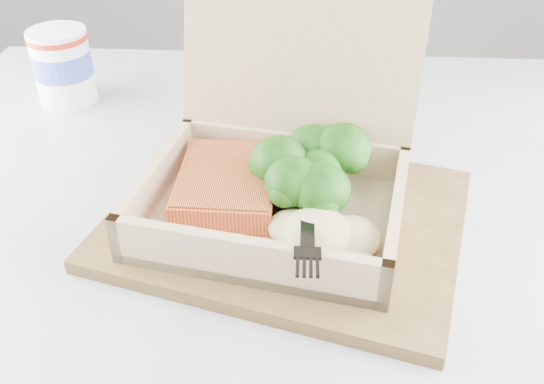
# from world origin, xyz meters

# --- Properties ---
(cafe_table) EXTENTS (0.91, 0.91, 0.75)m
(cafe_table) POSITION_xyz_m (0.08, 0.12, 0.55)
(cafe_table) COLOR black
(cafe_table) RESTS_ON floor
(serving_tray) EXTENTS (0.37, 0.31, 0.01)m
(serving_tray) POSITION_xyz_m (0.12, 0.12, 0.75)
(serving_tray) COLOR brown
(serving_tray) RESTS_ON cafe_table
(takeout_container) EXTENTS (0.26, 0.25, 0.22)m
(takeout_container) POSITION_xyz_m (0.11, 0.15, 0.81)
(takeout_container) COLOR tan
(takeout_container) RESTS_ON serving_tray
(salmon_fillet) EXTENTS (0.10, 0.13, 0.03)m
(salmon_fillet) POSITION_xyz_m (0.06, 0.13, 0.78)
(salmon_fillet) COLOR #ED5C2E
(salmon_fillet) RESTS_ON takeout_container
(broccoli_pile) EXTENTS (0.13, 0.13, 0.05)m
(broccoli_pile) POSITION_xyz_m (0.14, 0.14, 0.79)
(broccoli_pile) COLOR #286A17
(broccoli_pile) RESTS_ON takeout_container
(mashed_potatoes) EXTENTS (0.10, 0.09, 0.04)m
(mashed_potatoes) POSITION_xyz_m (0.15, 0.06, 0.79)
(mashed_potatoes) COLOR #CABE82
(mashed_potatoes) RESTS_ON takeout_container
(plastic_fork) EXTENTS (0.03, 0.15, 0.02)m
(plastic_fork) POSITION_xyz_m (0.14, 0.08, 0.80)
(plastic_fork) COLOR black
(plastic_fork) RESTS_ON mashed_potatoes
(paper_cup) EXTENTS (0.08, 0.08, 0.10)m
(paper_cup) POSITION_xyz_m (-0.20, 0.35, 0.80)
(paper_cup) COLOR white
(paper_cup) RESTS_ON cafe_table
(receipt) EXTENTS (0.11, 0.16, 0.00)m
(receipt) POSITION_xyz_m (0.08, 0.30, 0.75)
(receipt) COLOR white
(receipt) RESTS_ON cafe_table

